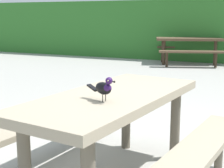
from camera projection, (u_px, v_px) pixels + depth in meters
name	position (u px, v px, depth m)	size (l,w,h in m)	color
picnic_table_foreground	(112.00, 116.00, 2.73)	(1.89, 1.91, 0.74)	gray
bird_grackle	(104.00, 88.00, 2.43)	(0.27, 0.14, 0.18)	black
picnic_table_mid_left	(188.00, 44.00, 9.70)	(2.16, 2.15, 0.74)	brown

